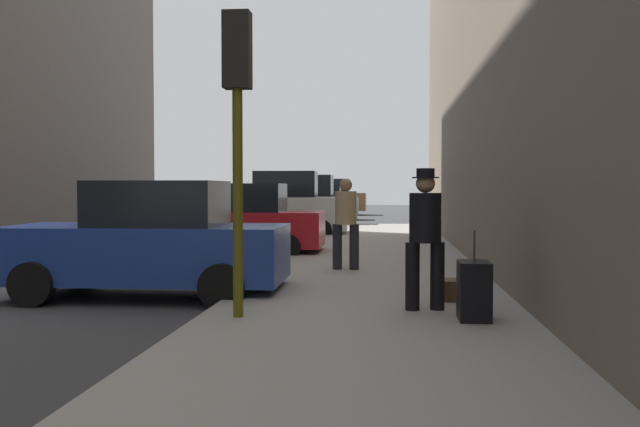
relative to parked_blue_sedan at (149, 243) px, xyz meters
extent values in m
cube|color=gray|center=(3.35, 0.06, -0.77)|extent=(4.00, 40.00, 0.15)
cube|color=navy|center=(-0.05, 0.00, -0.16)|extent=(4.22, 1.90, 0.84)
cube|color=black|center=(0.15, 0.00, 0.59)|extent=(1.91, 1.59, 0.70)
cylinder|color=black|center=(-1.42, 0.90, -0.53)|extent=(0.64, 0.23, 0.64)
cylinder|color=black|center=(-1.40, -0.94, -0.53)|extent=(0.64, 0.23, 0.64)
cylinder|color=black|center=(1.31, 0.94, -0.53)|extent=(0.64, 0.23, 0.64)
cylinder|color=black|center=(1.33, -0.90, -0.53)|extent=(0.64, 0.23, 0.64)
cube|color=#B2191E|center=(-0.05, 6.45, -0.16)|extent=(4.21, 1.87, 0.84)
cube|color=black|center=(0.15, 6.45, 0.59)|extent=(1.90, 1.58, 0.70)
cylinder|color=black|center=(-1.42, 7.36, -0.53)|extent=(0.64, 0.22, 0.64)
cylinder|color=black|center=(-1.40, 5.52, -0.53)|extent=(0.64, 0.22, 0.64)
cylinder|color=black|center=(1.31, 7.38, -0.53)|extent=(0.64, 0.22, 0.64)
cylinder|color=black|center=(1.33, 5.54, -0.53)|extent=(0.64, 0.22, 0.64)
cube|color=silver|center=(-0.05, 13.55, -0.03)|extent=(4.65, 1.98, 1.10)
cube|color=black|center=(0.15, 13.56, 0.95)|extent=(2.12, 1.63, 0.90)
cylinder|color=black|center=(-1.57, 14.43, -0.53)|extent=(0.65, 0.24, 0.64)
cylinder|color=black|center=(-1.51, 12.59, -0.53)|extent=(0.65, 0.24, 0.64)
cylinder|color=black|center=(1.42, 14.52, -0.53)|extent=(0.65, 0.24, 0.64)
cylinder|color=black|center=(1.48, 12.68, -0.53)|extent=(0.65, 0.24, 0.64)
cube|color=black|center=(-0.05, 20.49, -0.03)|extent=(4.61, 1.85, 1.10)
cube|color=black|center=(0.15, 20.49, 0.95)|extent=(2.07, 1.57, 0.90)
cylinder|color=black|center=(-1.54, 21.41, -0.53)|extent=(0.64, 0.22, 0.64)
cylinder|color=black|center=(-1.54, 19.57, -0.53)|extent=(0.64, 0.22, 0.64)
cylinder|color=black|center=(1.45, 21.40, -0.53)|extent=(0.64, 0.22, 0.64)
cylinder|color=black|center=(1.45, 19.56, -0.53)|extent=(0.64, 0.22, 0.64)
cube|color=slate|center=(-0.05, 27.12, -0.16)|extent=(4.24, 1.93, 0.84)
cube|color=black|center=(0.15, 27.12, 0.59)|extent=(1.92, 1.61, 0.70)
cylinder|color=black|center=(-1.43, 28.01, -0.53)|extent=(0.64, 0.23, 0.64)
cylinder|color=black|center=(-1.39, 26.17, -0.53)|extent=(0.64, 0.23, 0.64)
cylinder|color=black|center=(1.30, 28.06, -0.53)|extent=(0.64, 0.23, 0.64)
cylinder|color=black|center=(1.34, 26.23, -0.53)|extent=(0.64, 0.23, 0.64)
cube|color=brown|center=(-0.05, 33.96, -0.03)|extent=(4.61, 1.85, 1.10)
cube|color=black|center=(0.15, 33.96, 0.95)|extent=(2.07, 1.57, 0.90)
cylinder|color=black|center=(-1.54, 34.88, -0.53)|extent=(0.64, 0.22, 0.64)
cylinder|color=black|center=(-1.54, 33.04, -0.53)|extent=(0.64, 0.22, 0.64)
cylinder|color=black|center=(1.45, 34.87, -0.53)|extent=(0.64, 0.22, 0.64)
cylinder|color=black|center=(1.45, 33.03, -0.53)|extent=(0.64, 0.22, 0.64)
cylinder|color=red|center=(1.80, 7.34, -0.42)|extent=(0.22, 0.22, 0.55)
sphere|color=red|center=(1.80, 7.34, -0.09)|extent=(0.20, 0.20, 0.20)
cylinder|color=red|center=(1.64, 7.34, -0.40)|extent=(0.10, 0.09, 0.09)
cylinder|color=red|center=(1.96, 7.34, -0.40)|extent=(0.10, 0.09, 0.09)
cylinder|color=#514C0F|center=(1.85, -2.25, 1.10)|extent=(0.12, 0.12, 3.60)
cube|color=black|center=(1.85, -2.25, 2.45)|extent=(0.32, 0.24, 0.90)
sphere|color=red|center=(1.85, -2.12, 2.73)|extent=(0.14, 0.14, 0.14)
sphere|color=yellow|center=(1.85, -2.12, 2.45)|extent=(0.14, 0.14, 0.14)
sphere|color=green|center=(1.85, -2.12, 2.17)|extent=(0.14, 0.14, 0.14)
cylinder|color=black|center=(4.25, -1.52, -0.27)|extent=(0.21, 0.21, 0.85)
cylinder|color=black|center=(3.93, -1.58, -0.27)|extent=(0.21, 0.21, 0.85)
cylinder|color=black|center=(4.09, -1.55, 0.46)|extent=(0.47, 0.47, 0.62)
sphere|color=#997051|center=(4.09, -1.55, 0.89)|extent=(0.24, 0.24, 0.24)
cylinder|color=black|center=(4.09, -1.55, 0.96)|extent=(0.34, 0.34, 0.02)
cylinder|color=black|center=(4.09, -1.55, 1.02)|extent=(0.23, 0.23, 0.11)
cylinder|color=black|center=(2.67, 2.82, -0.27)|extent=(0.19, 0.19, 0.85)
cylinder|color=black|center=(2.99, 2.80, -0.27)|extent=(0.19, 0.19, 0.85)
cylinder|color=tan|center=(2.83, 2.81, 0.46)|extent=(0.43, 0.43, 0.62)
sphere|color=#997051|center=(2.83, 2.81, 0.89)|extent=(0.24, 0.24, 0.24)
cube|color=black|center=(4.62, -2.17, -0.36)|extent=(0.36, 0.56, 0.68)
cylinder|color=#333333|center=(4.62, -2.17, 0.16)|extent=(0.02, 0.02, 0.36)
cube|color=#472D19|center=(4.51, -0.72, -0.56)|extent=(0.32, 0.44, 0.28)
camera|label=1|loc=(3.62, -10.54, 0.83)|focal=40.00mm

